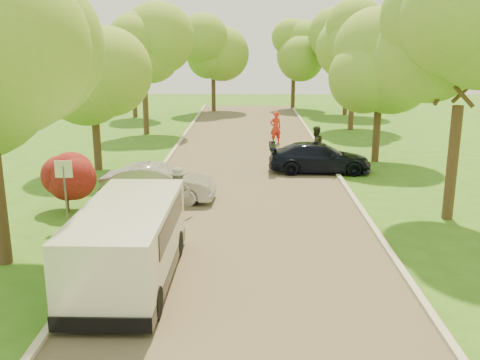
# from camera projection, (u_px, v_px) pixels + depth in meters

# --- Properties ---
(ground) EXTENTS (100.00, 100.00, 0.00)m
(ground) POSITION_uv_depth(u_px,v_px,m) (246.00, 280.00, 13.39)
(ground) COLOR #315F16
(ground) RESTS_ON ground
(road) EXTENTS (8.00, 60.00, 0.01)m
(road) POSITION_uv_depth(u_px,v_px,m) (247.00, 193.00, 21.14)
(road) COLOR #4C4438
(road) RESTS_ON ground
(curb_left) EXTENTS (0.18, 60.00, 0.12)m
(curb_left) POSITION_uv_depth(u_px,v_px,m) (145.00, 191.00, 21.19)
(curb_left) COLOR #B2AD9E
(curb_left) RESTS_ON ground
(curb_right) EXTENTS (0.18, 60.00, 0.12)m
(curb_right) POSITION_uv_depth(u_px,v_px,m) (350.00, 192.00, 21.06)
(curb_right) COLOR #B2AD9E
(curb_right) RESTS_ON ground
(street_sign) EXTENTS (0.55, 0.06, 2.17)m
(street_sign) POSITION_uv_depth(u_px,v_px,m) (64.00, 179.00, 16.97)
(street_sign) COLOR #59595E
(street_sign) RESTS_ON ground
(red_shrub) EXTENTS (1.70, 1.70, 1.95)m
(red_shrub) POSITION_uv_depth(u_px,v_px,m) (66.00, 182.00, 18.55)
(red_shrub) COLOR #382619
(red_shrub) RESTS_ON ground
(tree_l_midb) EXTENTS (4.30, 4.20, 6.62)m
(tree_l_midb) POSITION_uv_depth(u_px,v_px,m) (96.00, 70.00, 23.98)
(tree_l_midb) COLOR #382619
(tree_l_midb) RESTS_ON ground
(tree_l_far) EXTENTS (4.92, 4.80, 7.79)m
(tree_l_far) POSITION_uv_depth(u_px,v_px,m) (146.00, 48.00, 33.43)
(tree_l_far) COLOR #382619
(tree_l_far) RESTS_ON ground
(tree_r_mida) EXTENTS (5.13, 5.00, 7.95)m
(tree_r_mida) POSITION_uv_depth(u_px,v_px,m) (471.00, 51.00, 16.73)
(tree_r_mida) COLOR #382619
(tree_r_mida) RESTS_ON ground
(tree_r_midb) EXTENTS (4.51, 4.40, 7.01)m
(tree_r_midb) POSITION_uv_depth(u_px,v_px,m) (385.00, 62.00, 25.62)
(tree_r_midb) COLOR #382619
(tree_r_midb) RESTS_ON ground
(tree_r_far) EXTENTS (5.33, 5.20, 8.34)m
(tree_r_far) POSITION_uv_depth(u_px,v_px,m) (358.00, 42.00, 35.05)
(tree_r_far) COLOR #382619
(tree_r_far) RESTS_ON ground
(tree_bg_a) EXTENTS (5.12, 5.00, 7.72)m
(tree_bg_a) POSITION_uv_depth(u_px,v_px,m) (135.00, 49.00, 41.25)
(tree_bg_a) COLOR #382619
(tree_bg_a) RESTS_ON ground
(tree_bg_b) EXTENTS (5.12, 5.00, 7.95)m
(tree_bg_b) POSITION_uv_depth(u_px,v_px,m) (351.00, 46.00, 42.86)
(tree_bg_b) COLOR #382619
(tree_bg_b) RESTS_ON ground
(tree_bg_c) EXTENTS (4.92, 4.80, 7.33)m
(tree_bg_c) POSITION_uv_depth(u_px,v_px,m) (216.00, 52.00, 45.10)
(tree_bg_c) COLOR #382619
(tree_bg_c) RESTS_ON ground
(tree_bg_d) EXTENTS (5.12, 5.00, 7.72)m
(tree_bg_d) POSITION_uv_depth(u_px,v_px,m) (297.00, 48.00, 46.85)
(tree_bg_d) COLOR #382619
(tree_bg_d) RESTS_ON ground
(minivan) EXTENTS (2.14, 5.35, 1.99)m
(minivan) POSITION_uv_depth(u_px,v_px,m) (129.00, 242.00, 13.06)
(minivan) COLOR silver
(minivan) RESTS_ON ground
(silver_sedan) EXTENTS (4.26, 1.69, 1.38)m
(silver_sedan) POSITION_uv_depth(u_px,v_px,m) (159.00, 183.00, 19.96)
(silver_sedan) COLOR #9E9EA2
(silver_sedan) RESTS_ON ground
(dark_sedan) EXTENTS (4.69, 1.99, 1.35)m
(dark_sedan) POSITION_uv_depth(u_px,v_px,m) (319.00, 158.00, 24.43)
(dark_sedan) COLOR black
(dark_sedan) RESTS_ON ground
(longboard) EXTENTS (0.41, 0.85, 0.10)m
(longboard) POSITION_uv_depth(u_px,v_px,m) (179.00, 213.00, 18.35)
(longboard) COLOR black
(longboard) RESTS_ON ground
(skateboarder) EXTENTS (1.15, 0.82, 1.61)m
(skateboarder) POSITION_uv_depth(u_px,v_px,m) (178.00, 190.00, 18.15)
(skateboarder) COLOR slate
(skateboarder) RESTS_ON longboard
(person_striped) EXTENTS (0.81, 0.67, 1.91)m
(person_striped) POSITION_uv_depth(u_px,v_px,m) (276.00, 128.00, 31.20)
(person_striped) COLOR red
(person_striped) RESTS_ON ground
(person_olive) EXTENTS (1.16, 1.09, 1.90)m
(person_olive) POSITION_uv_depth(u_px,v_px,m) (315.00, 146.00, 25.84)
(person_olive) COLOR #2C321E
(person_olive) RESTS_ON ground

